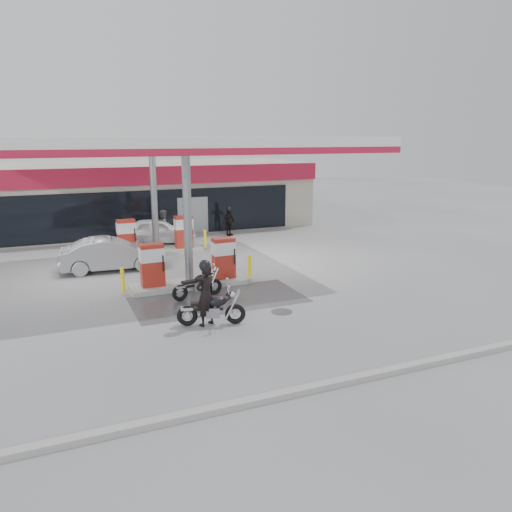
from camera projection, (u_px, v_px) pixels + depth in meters
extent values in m
plane|color=gray|center=(205.00, 301.00, 17.42)|extent=(90.00, 90.00, 0.00)
cube|color=#4C4C4F|center=(219.00, 300.00, 17.61)|extent=(6.00, 3.00, 0.00)
cylinder|color=#38383A|center=(282.00, 312.00, 16.39)|extent=(0.70, 0.70, 0.01)
cube|color=gray|center=(299.00, 391.00, 11.14)|extent=(28.00, 0.25, 0.15)
cube|color=beige|center=(128.00, 196.00, 31.27)|extent=(22.00, 8.00, 4.00)
cube|color=black|center=(140.00, 214.00, 27.80)|extent=(18.00, 0.10, 2.60)
cube|color=#AB1530|center=(139.00, 176.00, 27.25)|extent=(22.00, 0.25, 1.00)
cube|color=navy|center=(257.00, 173.00, 29.87)|extent=(3.50, 0.12, 0.80)
cube|color=gray|center=(193.00, 216.00, 28.98)|extent=(1.80, 0.14, 2.20)
cube|color=silver|center=(166.00, 144.00, 20.65)|extent=(16.00, 10.00, 0.60)
cube|color=#AB1530|center=(201.00, 152.00, 16.27)|extent=(16.00, 0.12, 0.24)
cube|color=#AB1530|center=(144.00, 146.00, 25.12)|extent=(16.00, 0.12, 0.24)
cylinder|color=gray|center=(188.00, 220.00, 18.60)|extent=(0.32, 0.32, 5.00)
cylinder|color=gray|center=(154.00, 201.00, 23.97)|extent=(0.32, 0.32, 5.00)
cube|color=#9E9E99|center=(190.00, 284.00, 19.19)|extent=(4.50, 1.30, 0.18)
cube|color=maroon|center=(152.00, 265.00, 18.45)|extent=(0.85, 0.48, 1.60)
cube|color=maroon|center=(224.00, 258.00, 19.51)|extent=(0.85, 0.48, 1.60)
cube|color=silver|center=(152.00, 255.00, 18.35)|extent=(0.88, 0.52, 0.50)
cube|color=silver|center=(223.00, 248.00, 19.42)|extent=(0.88, 0.52, 0.50)
cylinder|color=#FFEF0E|center=(123.00, 280.00, 18.13)|extent=(0.14, 0.14, 0.90)
cylinder|color=#FFEF0E|center=(250.00, 266.00, 20.03)|extent=(0.14, 0.14, 0.90)
cube|color=#9E9E99|center=(157.00, 252.00, 24.56)|extent=(4.50, 1.30, 0.18)
cube|color=maroon|center=(127.00, 236.00, 23.81)|extent=(0.85, 0.48, 1.60)
cube|color=maroon|center=(184.00, 232.00, 24.88)|extent=(0.85, 0.48, 1.60)
cube|color=silver|center=(126.00, 228.00, 23.72)|extent=(0.88, 0.52, 0.50)
cube|color=silver|center=(183.00, 224.00, 24.79)|extent=(0.88, 0.52, 0.50)
cylinder|color=#FFEF0E|center=(103.00, 247.00, 23.50)|extent=(0.14, 0.14, 0.90)
cylinder|color=#FFEF0E|center=(205.00, 239.00, 25.40)|extent=(0.14, 0.14, 0.90)
torus|color=black|center=(235.00, 314.00, 15.29)|extent=(0.65, 0.32, 0.64)
torus|color=black|center=(187.00, 316.00, 15.12)|extent=(0.65, 0.32, 0.64)
cube|color=gray|center=(213.00, 312.00, 15.19)|extent=(0.48, 0.36, 0.32)
cube|color=black|center=(207.00, 309.00, 15.14)|extent=(0.95, 0.37, 0.08)
ellipsoid|color=black|center=(218.00, 301.00, 15.13)|extent=(0.66, 0.49, 0.30)
cube|color=black|center=(200.00, 304.00, 15.08)|extent=(0.63, 0.41, 0.11)
cylinder|color=silver|center=(228.00, 291.00, 15.09)|extent=(0.26, 0.78, 0.04)
sphere|color=silver|center=(232.00, 295.00, 15.13)|extent=(0.19, 0.19, 0.19)
cylinder|color=silver|center=(195.00, 314.00, 15.29)|extent=(0.94, 0.35, 0.08)
imported|color=black|center=(206.00, 295.00, 15.03)|extent=(0.83, 0.71, 1.93)
torus|color=black|center=(214.00, 287.00, 18.13)|extent=(0.60, 0.23, 0.59)
torus|color=black|center=(180.00, 293.00, 17.42)|extent=(0.60, 0.23, 0.59)
cube|color=gray|center=(199.00, 287.00, 17.78)|extent=(0.43, 0.30, 0.29)
cube|color=black|center=(195.00, 285.00, 17.68)|extent=(0.89, 0.24, 0.08)
ellipsoid|color=black|center=(202.00, 278.00, 17.78)|extent=(0.59, 0.40, 0.28)
cube|color=black|center=(190.00, 282.00, 17.54)|extent=(0.57, 0.32, 0.10)
cylinder|color=silver|center=(209.00, 269.00, 17.87)|extent=(0.16, 0.74, 0.04)
sphere|color=silver|center=(212.00, 272.00, 17.95)|extent=(0.18, 0.18, 0.18)
cylinder|color=silver|center=(184.00, 291.00, 17.66)|extent=(0.89, 0.22, 0.08)
imported|color=white|center=(158.00, 231.00, 26.73)|extent=(4.25, 2.29, 1.37)
imported|color=#5A595E|center=(164.00, 226.00, 26.84)|extent=(0.74, 0.92, 1.79)
imported|color=gray|center=(111.00, 254.00, 21.34)|extent=(4.37, 1.74, 1.41)
imported|color=black|center=(229.00, 222.00, 28.79)|extent=(1.00, 0.82, 1.59)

